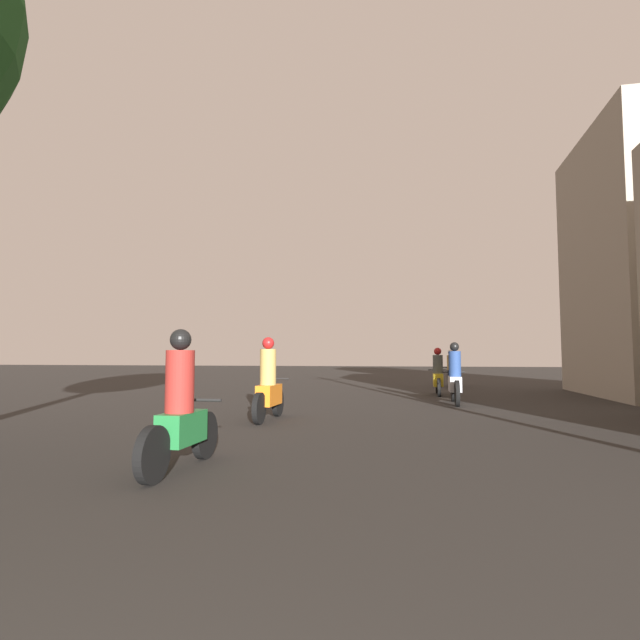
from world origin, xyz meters
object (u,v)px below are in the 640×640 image
(motorcycle_orange, at_px, (269,387))
(motorcycle_green, at_px, (181,413))
(motorcycle_yellow, at_px, (438,376))
(motorcycle_black, at_px, (451,372))
(motorcycle_silver, at_px, (455,379))

(motorcycle_orange, bearing_deg, motorcycle_green, -92.52)
(motorcycle_yellow, relative_size, motorcycle_black, 0.89)
(motorcycle_silver, xyz_separation_m, motorcycle_black, (0.39, 7.49, -0.03))
(motorcycle_silver, relative_size, motorcycle_yellow, 1.10)
(motorcycle_yellow, height_order, motorcycle_black, motorcycle_yellow)
(motorcycle_black, bearing_deg, motorcycle_orange, -108.39)
(motorcycle_orange, height_order, motorcycle_yellow, motorcycle_orange)
(motorcycle_green, distance_m, motorcycle_black, 16.53)
(motorcycle_green, bearing_deg, motorcycle_black, 83.21)
(motorcycle_silver, bearing_deg, motorcycle_orange, -129.04)
(motorcycle_orange, bearing_deg, motorcycle_black, 63.34)
(motorcycle_orange, relative_size, motorcycle_silver, 0.90)
(motorcycle_green, relative_size, motorcycle_yellow, 0.98)
(motorcycle_green, relative_size, motorcycle_black, 0.87)
(motorcycle_orange, xyz_separation_m, motorcycle_yellow, (3.60, 7.13, -0.04))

